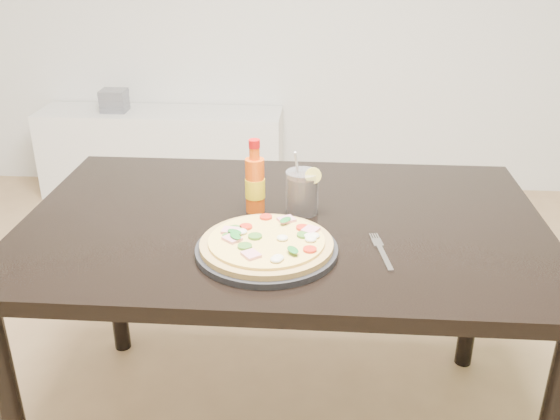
# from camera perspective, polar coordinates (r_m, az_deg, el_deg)

# --- Properties ---
(dining_table) EXTENTS (1.40, 0.90, 0.75)m
(dining_table) POSITION_cam_1_polar(r_m,az_deg,el_deg) (1.72, 0.29, -3.29)
(dining_table) COLOR black
(dining_table) RESTS_ON ground
(plate) EXTENTS (0.34, 0.34, 0.02)m
(plate) POSITION_cam_1_polar(r_m,az_deg,el_deg) (1.50, -1.23, -3.67)
(plate) COLOR black
(plate) RESTS_ON dining_table
(pizza) EXTENTS (0.32, 0.32, 0.03)m
(pizza) POSITION_cam_1_polar(r_m,az_deg,el_deg) (1.50, -1.19, -3.01)
(pizza) COLOR tan
(pizza) RESTS_ON plate
(hot_sauce_bottle) EXTENTS (0.06, 0.06, 0.21)m
(hot_sauce_bottle) POSITION_cam_1_polar(r_m,az_deg,el_deg) (1.69, -2.30, 2.44)
(hot_sauce_bottle) COLOR #EA540D
(hot_sauce_bottle) RESTS_ON dining_table
(cola_cup) EXTENTS (0.10, 0.09, 0.18)m
(cola_cup) POSITION_cam_1_polar(r_m,az_deg,el_deg) (1.70, 2.04, 1.57)
(cola_cup) COLOR black
(cola_cup) RESTS_ON dining_table
(fork) EXTENTS (0.05, 0.19, 0.00)m
(fork) POSITION_cam_1_polar(r_m,az_deg,el_deg) (1.53, 9.22, -3.65)
(fork) COLOR silver
(fork) RESTS_ON dining_table
(media_console) EXTENTS (1.40, 0.34, 0.50)m
(media_console) POSITION_cam_1_polar(r_m,az_deg,el_deg) (3.76, -10.69, 5.19)
(media_console) COLOR white
(media_console) RESTS_ON ground
(cd_stack) EXTENTS (0.14, 0.12, 0.13)m
(cd_stack) POSITION_cam_1_polar(r_m,az_deg,el_deg) (3.72, -14.92, 9.65)
(cd_stack) COLOR slate
(cd_stack) RESTS_ON media_console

